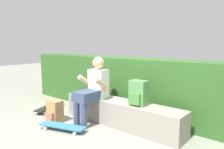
# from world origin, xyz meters

# --- Properties ---
(ground_plane) EXTENTS (24.00, 24.00, 0.00)m
(ground_plane) POSITION_xyz_m (0.00, 0.00, 0.00)
(ground_plane) COLOR gray
(bench_main) EXTENTS (2.31, 0.43, 0.43)m
(bench_main) POSITION_xyz_m (0.00, 0.32, 0.22)
(bench_main) COLOR gray
(bench_main) RESTS_ON ground
(person_skater) EXTENTS (0.49, 0.62, 1.18)m
(person_skater) POSITION_xyz_m (-0.46, 0.11, 0.63)
(person_skater) COLOR white
(person_skater) RESTS_ON ground
(skateboard_near_person) EXTENTS (0.82, 0.44, 0.09)m
(skateboard_near_person) POSITION_xyz_m (-0.58, -0.49, 0.07)
(skateboard_near_person) COLOR teal
(skateboard_near_person) RESTS_ON ground
(skateboard_beside_bench) EXTENTS (0.46, 0.82, 0.09)m
(skateboard_beside_bench) POSITION_xyz_m (-1.69, 0.01, 0.07)
(skateboard_beside_bench) COLOR black
(skateboard_beside_bench) RESTS_ON ground
(backpack_on_bench) EXTENTS (0.28, 0.23, 0.40)m
(backpack_on_bench) POSITION_xyz_m (0.37, 0.31, 0.63)
(backpack_on_bench) COLOR #51894C
(backpack_on_bench) RESTS_ON bench_main
(backpack_on_ground) EXTENTS (0.28, 0.23, 0.40)m
(backpack_on_ground) POSITION_xyz_m (-1.01, -0.34, 0.19)
(backpack_on_ground) COLOR #A37A47
(backpack_on_ground) RESTS_ON ground
(hedge_row) EXTENTS (6.40, 0.56, 1.13)m
(hedge_row) POSITION_xyz_m (0.09, 1.00, 0.57)
(hedge_row) COLOR #2D5823
(hedge_row) RESTS_ON ground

